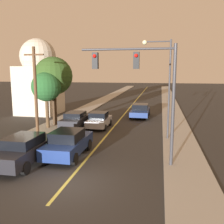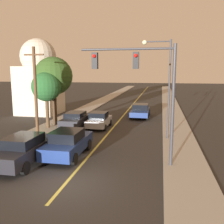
# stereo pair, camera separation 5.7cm
# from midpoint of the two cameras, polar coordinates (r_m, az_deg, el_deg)

# --- Properties ---
(ground_plane) EXTENTS (200.00, 200.00, 0.00)m
(ground_plane) POSITION_cam_midpoint_polar(r_m,az_deg,el_deg) (12.59, -10.52, -15.88)
(ground_plane) COLOR #2D2B28
(road_surface) EXTENTS (9.22, 80.00, 0.01)m
(road_surface) POSITION_cam_midpoint_polar(r_m,az_deg,el_deg) (47.05, 5.80, 2.88)
(road_surface) COLOR #2D2B28
(road_surface) RESTS_ON ground
(sidewalk_left) EXTENTS (2.50, 80.00, 0.12)m
(sidewalk_left) POSITION_cam_midpoint_polar(r_m,az_deg,el_deg) (47.94, -1.20, 3.11)
(sidewalk_left) COLOR #9E998E
(sidewalk_left) RESTS_ON ground
(sidewalk_right) EXTENTS (2.50, 80.00, 0.12)m
(sidewalk_right) POSITION_cam_midpoint_polar(r_m,az_deg,el_deg) (46.87, 12.95, 2.73)
(sidewalk_right) COLOR #9E998E
(sidewalk_right) RESTS_ON ground
(car_near_lane_front) EXTENTS (2.04, 4.64, 1.69)m
(car_near_lane_front) POSITION_cam_midpoint_polar(r_m,az_deg,el_deg) (16.01, -9.96, -6.97)
(car_near_lane_front) COLOR navy
(car_near_lane_front) RESTS_ON ground
(car_near_lane_second) EXTENTS (1.86, 3.85, 1.53)m
(car_near_lane_second) POSITION_cam_midpoint_polar(r_m,az_deg,el_deg) (23.51, -2.91, -1.83)
(car_near_lane_second) COLOR #A5A8B2
(car_near_lane_second) RESTS_ON ground
(car_outer_lane_front) EXTENTS (1.99, 5.17, 1.67)m
(car_outer_lane_front) POSITION_cam_midpoint_polar(r_m,az_deg,el_deg) (15.51, -19.17, -7.92)
(car_outer_lane_front) COLOR black
(car_outer_lane_front) RESTS_ON ground
(car_outer_lane_second) EXTENTS (1.89, 4.53, 1.59)m
(car_outer_lane_second) POSITION_cam_midpoint_polar(r_m,az_deg,el_deg) (23.39, -8.17, -1.80)
(car_outer_lane_second) COLOR black
(car_outer_lane_second) RESTS_ON ground
(car_far_oncoming) EXTENTS (2.09, 4.79, 1.52)m
(car_far_oncoming) POSITION_cam_midpoint_polar(r_m,az_deg,el_deg) (29.07, 6.55, 0.34)
(car_far_oncoming) COLOR navy
(car_far_oncoming) RESTS_ON ground
(traffic_signal_mast) EXTENTS (5.18, 0.42, 6.63)m
(traffic_signal_mast) POSITION_cam_midpoint_polar(r_m,az_deg,el_deg) (13.78, 7.31, 7.34)
(traffic_signal_mast) COLOR #333338
(traffic_signal_mast) RESTS_ON ground
(streetlamp_right) EXTENTS (2.18, 0.36, 7.52)m
(streetlamp_right) POSITION_cam_midpoint_polar(r_m,az_deg,el_deg) (19.43, 11.63, 8.04)
(streetlamp_right) COLOR #333338
(streetlamp_right) RESTS_ON ground
(utility_pole_left) EXTENTS (1.60, 0.24, 7.02)m
(utility_pole_left) POSITION_cam_midpoint_polar(r_m,az_deg,el_deg) (20.29, -17.00, 4.62)
(utility_pole_left) COLOR #513823
(utility_pole_left) RESTS_ON ground
(tree_left_near) EXTENTS (3.64, 3.64, 6.55)m
(tree_left_near) POSITION_cam_midpoint_polar(r_m,az_deg,el_deg) (24.72, -13.16, 7.94)
(tree_left_near) COLOR #3D2B1C
(tree_left_near) RESTS_ON ground
(tree_left_far) EXTENTS (2.67, 2.67, 5.13)m
(tree_left_far) POSITION_cam_midpoint_polar(r_m,az_deg,el_deg) (23.48, -14.71, 5.54)
(tree_left_far) COLOR #4C3823
(tree_left_far) RESTS_ON ground
(domed_building_left) EXTENTS (4.71, 4.71, 9.19)m
(domed_building_left) POSITION_cam_midpoint_polar(r_m,az_deg,el_deg) (32.31, -16.26, 7.56)
(domed_building_left) COLOR #BCB29E
(domed_building_left) RESTS_ON ground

